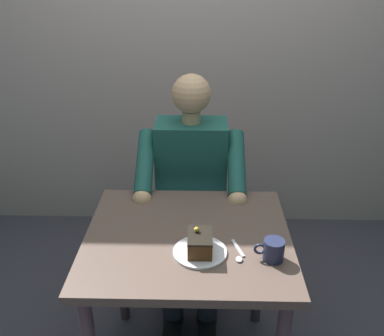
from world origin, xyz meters
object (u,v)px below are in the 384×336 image
object	(u,v)px
coffee_cup	(273,250)
dessert_spoon	(239,254)
cake_slice	(200,243)
seated_person	(191,194)
chair	(192,202)
dining_table	(188,257)

from	to	relation	value
coffee_cup	dessert_spoon	distance (m)	0.13
cake_slice	coffee_cup	bearing A→B (deg)	173.51
cake_slice	coffee_cup	distance (m)	0.27
cake_slice	seated_person	bearing A→B (deg)	-85.39
chair	coffee_cup	size ratio (longest dim) A/B	8.10
coffee_cup	seated_person	bearing A→B (deg)	-64.02
coffee_cup	cake_slice	bearing A→B (deg)	-6.49
dining_table	dessert_spoon	xyz separation A→B (m)	(-0.19, 0.13, 0.12)
chair	cake_slice	bearing A→B (deg)	93.61
chair	coffee_cup	bearing A→B (deg)	111.06
dining_table	coffee_cup	world-z (taller)	coffee_cup
dining_table	chair	world-z (taller)	chair
seated_person	dessert_spoon	distance (m)	0.67
dining_table	dessert_spoon	world-z (taller)	dessert_spoon
cake_slice	chair	bearing A→B (deg)	-86.39
seated_person	cake_slice	bearing A→B (deg)	94.61
dining_table	dessert_spoon	bearing A→B (deg)	147.18
cake_slice	dessert_spoon	bearing A→B (deg)	176.60
coffee_cup	dining_table	bearing A→B (deg)	-24.90
seated_person	coffee_cup	bearing A→B (deg)	115.98
dessert_spoon	chair	bearing A→B (deg)	-76.37
dining_table	chair	bearing A→B (deg)	-90.00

